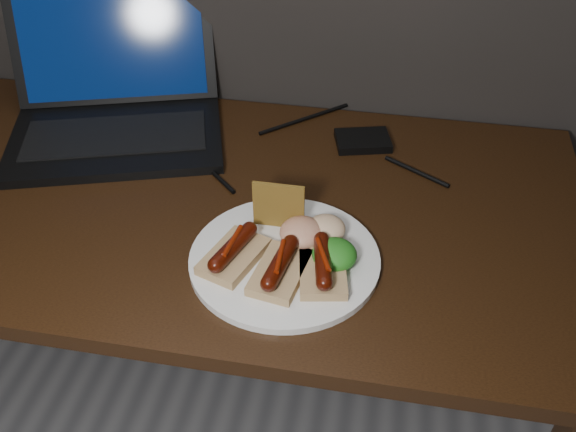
% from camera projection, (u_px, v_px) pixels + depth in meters
% --- Properties ---
extents(desk, '(1.40, 0.70, 0.75)m').
position_uv_depth(desk, '(197.00, 232.00, 1.21)').
color(desk, black).
rests_on(desk, ground).
extents(laptop, '(0.50, 0.46, 0.25)m').
position_uv_depth(laptop, '(115.00, 105.00, 1.30)').
color(laptop, black).
rests_on(laptop, desk).
extents(hard_drive, '(0.12, 0.10, 0.02)m').
position_uv_depth(hard_drive, '(363.00, 141.00, 1.28)').
color(hard_drive, black).
rests_on(hard_drive, desk).
extents(desk_cables, '(0.96, 0.40, 0.01)m').
position_uv_depth(desk_cables, '(209.00, 147.00, 1.27)').
color(desk_cables, black).
rests_on(desk_cables, desk).
extents(plate, '(0.39, 0.39, 0.01)m').
position_uv_depth(plate, '(285.00, 259.00, 1.02)').
color(plate, white).
rests_on(plate, desk).
extents(bread_sausage_left, '(0.10, 0.13, 0.04)m').
position_uv_depth(bread_sausage_left, '(233.00, 252.00, 0.99)').
color(bread_sausage_left, tan).
rests_on(bread_sausage_left, plate).
extents(bread_sausage_center, '(0.09, 0.12, 0.04)m').
position_uv_depth(bread_sausage_center, '(280.00, 268.00, 0.97)').
color(bread_sausage_center, tan).
rests_on(bread_sausage_center, plate).
extents(bread_sausage_right, '(0.09, 0.13, 0.04)m').
position_uv_depth(bread_sausage_right, '(323.00, 266.00, 0.97)').
color(bread_sausage_right, tan).
rests_on(bread_sausage_right, plate).
extents(crispbread, '(0.09, 0.01, 0.08)m').
position_uv_depth(crispbread, '(279.00, 206.00, 1.04)').
color(crispbread, olive).
rests_on(crispbread, plate).
extents(salad_greens, '(0.07, 0.07, 0.04)m').
position_uv_depth(salad_greens, '(334.00, 254.00, 0.99)').
color(salad_greens, '#1C5D12').
rests_on(salad_greens, plate).
extents(salsa_mound, '(0.07, 0.07, 0.04)m').
position_uv_depth(salsa_mound, '(302.00, 232.00, 1.03)').
color(salsa_mound, maroon).
rests_on(salsa_mound, plate).
extents(coleslaw_mound, '(0.06, 0.06, 0.04)m').
position_uv_depth(coleslaw_mound, '(326.00, 229.00, 1.04)').
color(coleslaw_mound, beige).
rests_on(coleslaw_mound, plate).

